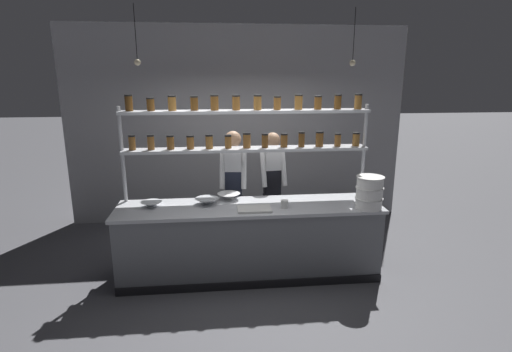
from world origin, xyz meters
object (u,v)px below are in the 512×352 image
Objects in this scene: prep_bowl_center_back at (151,204)px; serving_cup_front at (284,204)px; spice_shelf_unit at (247,132)px; chef_left at (234,184)px; prep_bowl_near_left at (229,196)px; chef_center at (272,182)px; prep_bowl_center_front at (207,201)px; container_stack at (369,192)px; cutting_board at (254,209)px.

serving_cup_front is at bearing -7.13° from prep_bowl_center_back.
spice_shelf_unit is 31.98× the size of serving_cup_front.
spice_shelf_unit is 0.85m from chef_left.
spice_shelf_unit is 1.46m from prep_bowl_center_back.
serving_cup_front is (0.65, -0.41, 0.01)m from prep_bowl_near_left.
chef_center reaches higher than prep_bowl_center_back.
prep_bowl_center_front is (-0.52, -0.23, -0.82)m from spice_shelf_unit.
cutting_board is (-1.36, 0.08, -0.18)m from container_stack.
chef_left is at bearing 78.21° from prep_bowl_near_left.
chef_center is at bearing 90.55° from serving_cup_front.
spice_shelf_unit reaches higher than prep_bowl_center_front.
container_stack is (1.57, -0.91, 0.10)m from chef_left.
container_stack is at bearing -17.52° from prep_bowl_near_left.
prep_bowl_center_back is 1.60m from serving_cup_front.
container_stack is at bearing -10.22° from prep_bowl_center_front.
spice_shelf_unit is 1.78× the size of chef_left.
prep_bowl_center_front is at bearing -116.18° from chef_left.
spice_shelf_unit is 1.84× the size of chef_center.
prep_bowl_near_left is (-0.64, -0.54, -0.02)m from chef_center.
spice_shelf_unit is 12.32× the size of prep_bowl_center_back.
spice_shelf_unit reaches higher than chef_center.
chef_center reaches higher than prep_bowl_near_left.
serving_cup_front is at bearing 173.53° from container_stack.
cutting_board is 1.59× the size of prep_bowl_center_back.
container_stack reaches higher than prep_bowl_near_left.
prep_bowl_center_back reaches higher than cutting_board.
prep_bowl_center_front is at bearing -156.02° from spice_shelf_unit.
prep_bowl_near_left and prep_bowl_center_front have the same top height.
spice_shelf_unit reaches higher than prep_bowl_near_left.
chef_left reaches higher than prep_bowl_center_front.
cutting_board is at bearing -116.49° from chef_center.
prep_bowl_center_back is (-1.02, -0.59, -0.06)m from chef_left.
prep_bowl_center_front reaches higher than prep_bowl_center_back.
chef_center is 0.95m from serving_cup_front.
prep_bowl_near_left is 0.33m from prep_bowl_center_front.
container_stack reaches higher than prep_bowl_center_back.
spice_shelf_unit is 1.02m from serving_cup_front.
chef_center is at bearing 50.55° from spice_shelf_unit.
spice_shelf_unit is 0.85m from prep_bowl_near_left.
chef_left is 1.18m from prep_bowl_center_back.
chef_center is 4.23× the size of cutting_board.
spice_shelf_unit is 7.77× the size of cutting_board.
prep_bowl_near_left is at bearing 147.92° from serving_cup_front.
container_stack reaches higher than prep_bowl_center_front.
chef_left is 4.36× the size of cutting_board.
spice_shelf_unit reaches higher than container_stack.
container_stack reaches higher than serving_cup_front.
chef_center is at bearing 40.29° from prep_bowl_near_left.
spice_shelf_unit is 7.94× the size of container_stack.
spice_shelf_unit is at bearing -57.51° from chef_left.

